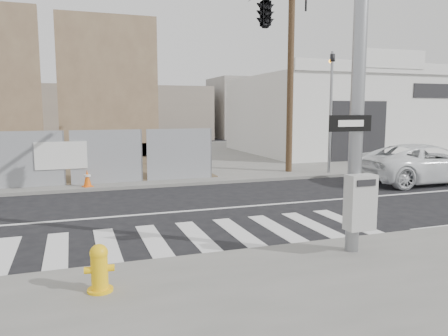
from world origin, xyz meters
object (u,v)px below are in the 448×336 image
object	(u,v)px
fire_hydrant	(99,268)
traffic_cone_c	(29,176)
auto_shop	(338,115)
traffic_cone_d	(87,178)
signal_pole	(290,30)
suv	(426,163)

from	to	relation	value
fire_hydrant	traffic_cone_c	xyz separation A→B (m)	(-1.84, 10.37, -0.01)
auto_shop	traffic_cone_d	size ratio (longest dim) A/B	19.16
signal_pole	fire_hydrant	xyz separation A→B (m)	(-4.79, -3.13, -4.30)
signal_pole	fire_hydrant	size ratio (longest dim) A/B	9.48
traffic_cone_c	auto_shop	bearing A→B (deg)	23.20
fire_hydrant	traffic_cone_c	distance (m)	10.53
auto_shop	signal_pole	bearing A→B (deg)	-127.46
auto_shop	traffic_cone_d	world-z (taller)	auto_shop
fire_hydrant	traffic_cone_d	bearing A→B (deg)	96.05
signal_pole	fire_hydrant	world-z (taller)	signal_pole
suv	traffic_cone_d	world-z (taller)	suv
suv	signal_pole	bearing A→B (deg)	116.99
traffic_cone_d	suv	bearing A→B (deg)	-12.23
fire_hydrant	traffic_cone_d	xyz separation A→B (m)	(0.15, 9.58, -0.06)
traffic_cone_c	traffic_cone_d	distance (m)	2.14
auto_shop	suv	size ratio (longest dim) A/B	2.18
auto_shop	fire_hydrant	bearing A→B (deg)	-131.92
signal_pole	traffic_cone_d	world-z (taller)	signal_pole
suv	traffic_cone_c	distance (m)	15.08
signal_pole	auto_shop	bearing A→B (deg)	52.54
fire_hydrant	signal_pole	bearing A→B (deg)	40.13
signal_pole	traffic_cone_d	bearing A→B (deg)	125.73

